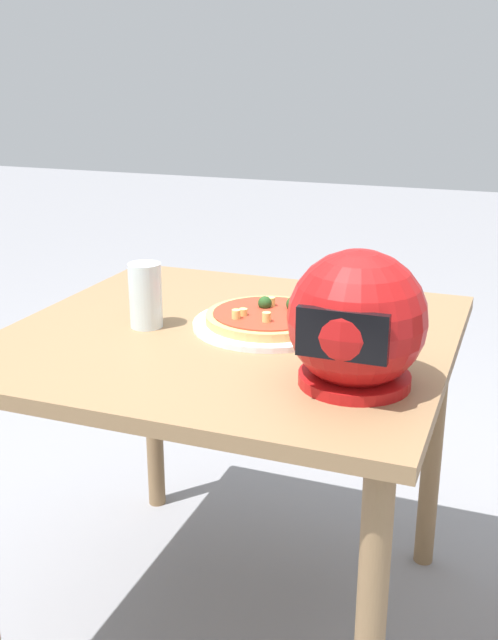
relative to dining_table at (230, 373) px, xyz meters
name	(u,v)px	position (x,y,z in m)	size (l,w,h in m)	color
ground_plane	(232,615)	(0.00, 0.00, -0.63)	(14.00, 14.00, 0.00)	gray
dining_table	(230,373)	(0.00, 0.00, 0.00)	(0.92, 0.88, 0.72)	olive
pizza_plate	(268,324)	(-0.07, -0.05, 0.10)	(0.32, 0.32, 0.01)	white
pizza	(270,316)	(-0.07, -0.05, 0.12)	(0.27, 0.27, 0.05)	tan
motorcycle_helmet	(357,322)	(-0.31, 0.18, 0.21)	(0.24, 0.24, 0.24)	#B21414
drinking_glass	(146,295)	(0.18, 0.03, 0.17)	(0.07, 0.07, 0.14)	silver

